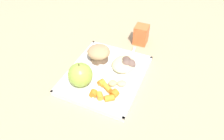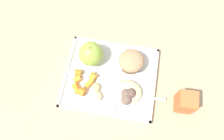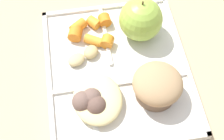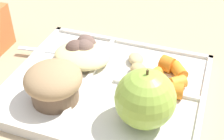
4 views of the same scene
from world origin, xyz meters
TOP-DOWN VIEW (x-y plane):
  - ground at (0.00, 0.00)m, footprint 6.00×6.00m
  - lunch_tray at (-0.00, -0.00)m, footprint 0.33×0.28m
  - green_apple at (-0.08, 0.06)m, footprint 0.09×0.09m
  - bran_muffin at (0.07, 0.06)m, footprint 0.09×0.09m
  - carrot_slice_edge at (-0.06, -0.01)m, footprint 0.03×0.03m
  - carrot_slice_tilted at (-0.11, -0.03)m, footprint 0.03×0.03m
  - carrot_slice_small at (-0.07, -0.04)m, footprint 0.03×0.04m
  - carrot_slice_back at (-0.09, -0.07)m, footprint 0.03×0.03m
  - carrot_slice_center at (-0.11, -0.06)m, footprint 0.04×0.04m
  - carrot_slice_large at (-0.12, -0.01)m, footprint 0.02×0.03m
  - potato_chunk_corner at (-0.03, -0.08)m, footprint 0.04×0.04m
  - potato_chunk_browned at (-0.04, -0.05)m, footprint 0.04×0.04m
  - egg_noodle_pile at (0.07, -0.05)m, footprint 0.11×0.09m
  - meatball_center at (0.07, -0.08)m, footprint 0.04×0.04m
  - meatball_front at (0.07, -0.05)m, footprint 0.03×0.03m
  - meatball_side at (0.07, -0.06)m, footprint 0.04×0.04m
  - meatball_back at (0.08, -0.05)m, footprint 0.04×0.04m
  - plastic_fork at (0.11, -0.06)m, footprint 0.17×0.04m
  - milk_carton at (0.27, -0.05)m, footprint 0.06×0.06m

SIDE VIEW (x-z plane):
  - ground at x=0.00m, z-range 0.00..0.00m
  - lunch_tray at x=0.00m, z-range 0.00..0.02m
  - plastic_fork at x=0.11m, z-range 0.01..0.02m
  - potato_chunk_corner at x=-0.03m, z-range 0.01..0.03m
  - potato_chunk_browned at x=-0.04m, z-range 0.01..0.03m
  - carrot_slice_small at x=-0.07m, z-range 0.01..0.03m
  - carrot_slice_tilted at x=-0.11m, z-range 0.01..0.04m
  - carrot_slice_center at x=-0.11m, z-range 0.01..0.04m
  - carrot_slice_large at x=-0.12m, z-range 0.01..0.04m
  - carrot_slice_edge at x=-0.06m, z-range 0.01..0.04m
  - carrot_slice_back at x=-0.09m, z-range 0.01..0.04m
  - egg_noodle_pile at x=0.07m, z-range 0.01..0.04m
  - meatball_front at x=0.07m, z-range 0.01..0.05m
  - meatball_back at x=0.08m, z-range 0.01..0.05m
  - meatball_side at x=0.07m, z-range 0.01..0.05m
  - meatball_center at x=0.07m, z-range 0.01..0.05m
  - milk_carton at x=0.27m, z-range 0.00..0.09m
  - bran_muffin at x=0.07m, z-range 0.02..0.08m
  - green_apple at x=-0.08m, z-range 0.01..0.11m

